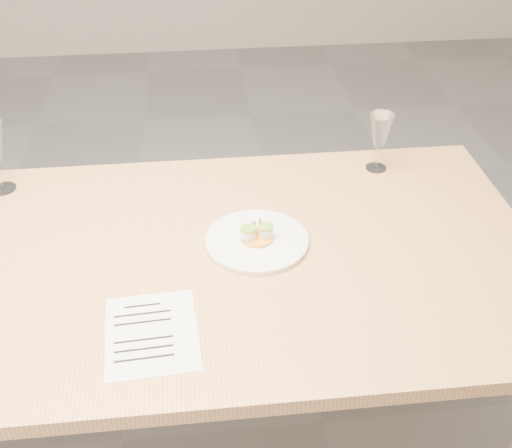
{
  "coord_description": "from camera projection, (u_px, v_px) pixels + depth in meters",
  "views": [
    {
      "loc": [
        0.3,
        -1.33,
        1.8
      ],
      "look_at": [
        0.45,
        0.05,
        0.8
      ],
      "focal_mm": 45.0,
      "sensor_mm": 36.0,
      "label": 1
    }
  ],
  "objects": [
    {
      "name": "dinner_plate",
      "position": [
        257.0,
        240.0,
        1.72
      ],
      "size": [
        0.28,
        0.28,
        0.07
      ],
      "rotation": [
        0.0,
        0.0,
        -0.32
      ],
      "color": "white",
      "rests_on": "dining_table"
    },
    {
      "name": "dining_table",
      "position": [
        91.0,
        282.0,
        1.7
      ],
      "size": [
        2.4,
        1.0,
        0.75
      ],
      "color": "tan",
      "rests_on": "ground"
    },
    {
      "name": "recipe_sheet",
      "position": [
        151.0,
        333.0,
        1.45
      ],
      "size": [
        0.22,
        0.27,
        0.0
      ],
      "rotation": [
        0.0,
        0.0,
        0.06
      ],
      "color": "white",
      "rests_on": "dining_table"
    },
    {
      "name": "ground",
      "position": [
        122.0,
        440.0,
        2.1
      ],
      "size": [
        7.0,
        7.0,
        0.0
      ],
      "primitive_type": "plane",
      "color": "slate",
      "rests_on": "ground"
    },
    {
      "name": "wine_glass_3",
      "position": [
        380.0,
        131.0,
        1.97
      ],
      "size": [
        0.08,
        0.08,
        0.19
      ],
      "color": "white",
      "rests_on": "dining_table"
    }
  ]
}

